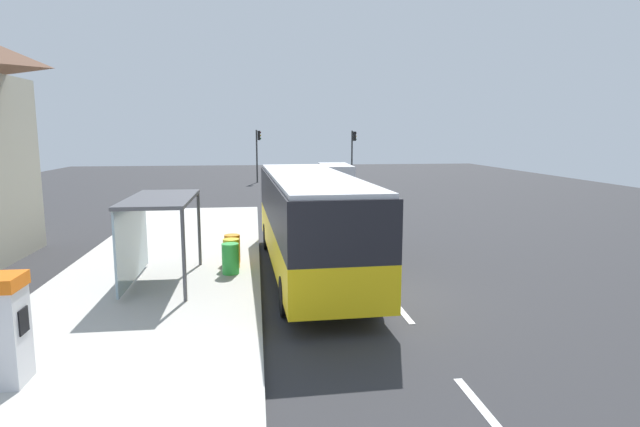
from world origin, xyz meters
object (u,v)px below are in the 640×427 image
object	(u,v)px
sedan_near	(323,177)
white_van	(336,178)
bus	(309,218)
recycling_bin_green	(230,259)
recycling_bin_yellow	(231,254)
ticket_machine	(5,329)
recycling_bin_orange	(232,249)
traffic_light_near_side	(353,148)
traffic_light_far_side	(258,147)
bus_shelter	(150,217)

from	to	relation	value
sedan_near	white_van	bearing A→B (deg)	-90.74
bus	recycling_bin_green	bearing A→B (deg)	-173.13
sedan_near	recycling_bin_yellow	size ratio (longest dim) A/B	4.70
sedan_near	ticket_machine	size ratio (longest dim) A/B	2.30
ticket_machine	white_van	bearing A→B (deg)	69.77
recycling_bin_orange	traffic_light_near_side	xyz separation A→B (m)	(9.70, 29.66, 2.47)
white_van	ticket_machine	size ratio (longest dim) A/B	2.71
ticket_machine	bus	bearing A→B (deg)	49.64
recycling_bin_orange	traffic_light_far_side	distance (m)	30.58
recycling_bin_yellow	bus_shelter	distance (m)	2.96
recycling_bin_green	traffic_light_near_side	xyz separation A→B (m)	(9.70, 31.06, 2.47)
traffic_light_far_side	sedan_near	bearing A→B (deg)	-37.70
sedan_near	bus	bearing A→B (deg)	-98.33
sedan_near	ticket_machine	bearing A→B (deg)	-106.20
traffic_light_near_side	bus_shelter	distance (m)	33.88
white_van	sedan_near	xyz separation A→B (m)	(0.10, 7.56, -0.55)
sedan_near	bus_shelter	bearing A→B (deg)	-107.09
white_van	recycling_bin_yellow	size ratio (longest dim) A/B	5.54
ticket_machine	recycling_bin_orange	distance (m)	8.90
recycling_bin_yellow	traffic_light_near_side	bearing A→B (deg)	72.27
traffic_light_far_side	bus_shelter	size ratio (longest dim) A/B	1.19
ticket_machine	recycling_bin_yellow	xyz separation A→B (m)	(3.51, 7.46, -0.52)
traffic_light_near_side	bus	bearing A→B (deg)	-103.20
white_van	traffic_light_near_side	xyz separation A→B (m)	(3.30, 10.93, 1.78)
white_van	traffic_light_far_side	size ratio (longest dim) A/B	1.11
recycling_bin_green	bus_shelter	xyz separation A→B (m)	(-2.21, -0.64, 1.44)
ticket_machine	traffic_light_near_side	size ratio (longest dim) A/B	0.41
bus	white_van	xyz separation A→B (m)	(3.91, 19.83, -0.50)
bus_shelter	recycling_bin_yellow	bearing A→B (deg)	31.22
sedan_near	recycling_bin_yellow	xyz separation A→B (m)	(-6.50, -26.99, -0.14)
traffic_light_far_side	bus_shelter	world-z (taller)	traffic_light_far_side
ticket_machine	traffic_light_far_side	distance (m)	38.94
sedan_near	bus_shelter	xyz separation A→B (m)	(-8.71, -28.33, 1.31)
ticket_machine	recycling_bin_yellow	bearing A→B (deg)	64.79
white_van	recycling_bin_orange	size ratio (longest dim) A/B	5.54
bus	sedan_near	distance (m)	27.70
sedan_near	recycling_bin_green	world-z (taller)	sedan_near
ticket_machine	traffic_light_near_side	bearing A→B (deg)	70.74
white_van	recycling_bin_green	size ratio (longest dim) A/B	5.54
white_van	recycling_bin_orange	world-z (taller)	white_van
recycling_bin_yellow	bus_shelter	xyz separation A→B (m)	(-2.21, -1.34, 1.44)
bus	recycling_bin_yellow	size ratio (longest dim) A/B	11.67
bus	sedan_near	bearing A→B (deg)	81.67
traffic_light_far_side	bus_shelter	bearing A→B (deg)	-95.82
white_van	bus	bearing A→B (deg)	-101.16
ticket_machine	traffic_light_far_side	world-z (taller)	traffic_light_far_side
bus_shelter	bus	bearing A→B (deg)	11.32
sedan_near	traffic_light_near_side	world-z (taller)	traffic_light_near_side
recycling_bin_green	traffic_light_near_side	world-z (taller)	traffic_light_near_side
bus	traffic_light_far_side	bearing A→B (deg)	92.51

